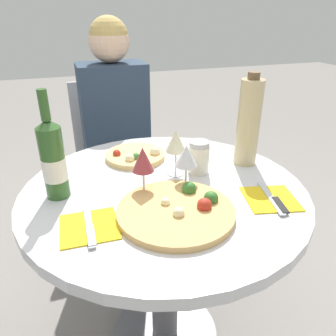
# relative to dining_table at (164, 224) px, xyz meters

# --- Properties ---
(ground_plane) EXTENTS (12.00, 12.00, 0.00)m
(ground_plane) POSITION_rel_dining_table_xyz_m (0.00, 0.00, -0.56)
(ground_plane) COLOR gray
(ground_plane) RESTS_ON ground
(dining_table) EXTENTS (0.91, 0.91, 0.71)m
(dining_table) POSITION_rel_dining_table_xyz_m (0.00, 0.00, 0.00)
(dining_table) COLOR slate
(dining_table) RESTS_ON ground_plane
(chair_behind_diner) EXTENTS (0.42, 0.42, 0.87)m
(chair_behind_diner) POSITION_rel_dining_table_xyz_m (-0.02, 0.84, -0.13)
(chair_behind_diner) COLOR #ADADB2
(chair_behind_diner) RESTS_ON ground_plane
(seated_diner) EXTENTS (0.33, 0.43, 1.20)m
(seated_diner) POSITION_rel_dining_table_xyz_m (-0.02, 0.70, -0.01)
(seated_diner) COLOR #28384C
(seated_diner) RESTS_ON ground_plane
(pizza_large) EXTENTS (0.33, 0.33, 0.05)m
(pizza_large) POSITION_rel_dining_table_xyz_m (-0.01, -0.16, 0.16)
(pizza_large) COLOR tan
(pizza_large) RESTS_ON dining_table
(pizza_small_far) EXTENTS (0.23, 0.23, 0.05)m
(pizza_small_far) POSITION_rel_dining_table_xyz_m (-0.03, 0.25, 0.16)
(pizza_small_far) COLOR #DBB26B
(pizza_small_far) RESTS_ON dining_table
(wine_bottle) EXTENTS (0.07, 0.07, 0.33)m
(wine_bottle) POSITION_rel_dining_table_xyz_m (-0.32, 0.05, 0.27)
(wine_bottle) COLOR #2D5623
(wine_bottle) RESTS_ON dining_table
(tall_carafe) EXTENTS (0.08, 0.08, 0.33)m
(tall_carafe) POSITION_rel_dining_table_xyz_m (0.34, 0.08, 0.30)
(tall_carafe) COLOR tan
(tall_carafe) RESTS_ON dining_table
(sugar_shaker) EXTENTS (0.07, 0.07, 0.12)m
(sugar_shaker) POSITION_rel_dining_table_xyz_m (0.15, 0.06, 0.20)
(sugar_shaker) COLOR silver
(sugar_shaker) RESTS_ON dining_table
(wine_glass_back_right) EXTENTS (0.07, 0.07, 0.16)m
(wine_glass_back_right) POSITION_rel_dining_table_xyz_m (0.07, 0.08, 0.27)
(wine_glass_back_right) COLOR silver
(wine_glass_back_right) RESTS_ON dining_table
(wine_glass_front_right) EXTENTS (0.07, 0.07, 0.14)m
(wine_glass_front_right) POSITION_rel_dining_table_xyz_m (0.07, -0.02, 0.25)
(wine_glass_front_right) COLOR silver
(wine_glass_front_right) RESTS_ON dining_table
(wine_glass_front_left) EXTENTS (0.07, 0.07, 0.16)m
(wine_glass_front_left) POSITION_rel_dining_table_xyz_m (-0.07, -0.02, 0.26)
(wine_glass_front_left) COLOR silver
(wine_glass_front_left) RESTS_ON dining_table
(place_setting_left) EXTENTS (0.15, 0.19, 0.01)m
(place_setting_left) POSITION_rel_dining_table_xyz_m (-0.25, -0.15, 0.15)
(place_setting_left) COLOR gold
(place_setting_left) RESTS_ON dining_table
(place_setting_right) EXTENTS (0.18, 0.19, 0.01)m
(place_setting_right) POSITION_rel_dining_table_xyz_m (0.28, -0.18, 0.15)
(place_setting_right) COLOR gold
(place_setting_right) RESTS_ON dining_table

